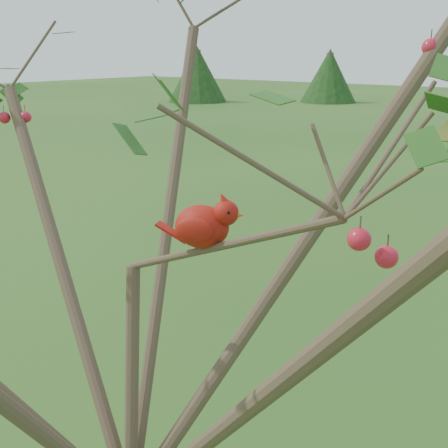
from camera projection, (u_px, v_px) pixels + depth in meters
name	position (u px, v px, depth m)	size (l,w,h in m)	color
crabapple_tree	(112.00, 218.00, 1.25)	(2.35, 2.05, 2.95)	#483627
cardinal	(205.00, 225.00, 1.23)	(0.19, 0.13, 0.14)	#B11D0F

